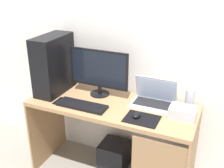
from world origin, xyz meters
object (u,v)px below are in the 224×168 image
object	(u,v)px
laptop	(154,99)
cell_phone	(60,101)
monitor	(99,71)
mouse_left	(137,115)
keyboard	(82,105)
speaker	(190,100)
projector	(183,113)
subwoofer	(114,155)
pc_tower	(54,65)

from	to	relation	value
laptop	cell_phone	bearing A→B (deg)	-159.34
monitor	laptop	world-z (taller)	monitor
mouse_left	cell_phone	xyz separation A→B (m)	(-0.68, -0.02, -0.02)
monitor	keyboard	size ratio (longest dim) A/B	1.28
laptop	cell_phone	xyz separation A→B (m)	(-0.74, -0.28, -0.04)
speaker	projector	bearing A→B (deg)	-97.13
cell_phone	subwoofer	bearing A→B (deg)	33.65
mouse_left	speaker	bearing A→B (deg)	40.53
laptop	keyboard	xyz separation A→B (m)	(-0.52, -0.28, -0.03)
pc_tower	cell_phone	world-z (taller)	pc_tower
monitor	laptop	bearing A→B (deg)	2.27
monitor	subwoofer	bearing A→B (deg)	1.11
speaker	projector	xyz separation A→B (m)	(-0.02, -0.16, -0.04)
mouse_left	cell_phone	bearing A→B (deg)	-178.67
keyboard	speaker	bearing A→B (deg)	21.11
laptop	subwoofer	xyz separation A→B (m)	(-0.35, -0.02, -0.66)
pc_tower	subwoofer	xyz separation A→B (m)	(0.55, 0.10, -0.88)
laptop	subwoofer	size ratio (longest dim) A/B	1.35
keyboard	pc_tower	bearing A→B (deg)	155.45
pc_tower	projector	xyz separation A→B (m)	(1.16, -0.02, -0.21)
pc_tower	speaker	world-z (taller)	pc_tower
subwoofer	cell_phone	bearing A→B (deg)	-146.35
keyboard	subwoofer	distance (m)	0.71
projector	keyboard	world-z (taller)	projector
monitor	cell_phone	world-z (taller)	monitor
keyboard	subwoofer	size ratio (longest dim) A/B	1.62
pc_tower	speaker	size ratio (longest dim) A/B	3.01
speaker	keyboard	distance (m)	0.87
cell_phone	subwoofer	world-z (taller)	cell_phone
projector	laptop	bearing A→B (deg)	153.83
mouse_left	subwoofer	distance (m)	0.74
keyboard	subwoofer	bearing A→B (deg)	56.42
keyboard	cell_phone	distance (m)	0.22
monitor	speaker	xyz separation A→B (m)	(0.78, 0.05, -0.14)
speaker	projector	world-z (taller)	speaker
mouse_left	subwoofer	xyz separation A→B (m)	(-0.29, 0.25, -0.64)
speaker	subwoofer	size ratio (longest dim) A/B	0.66
monitor	mouse_left	distance (m)	0.54
subwoofer	keyboard	bearing A→B (deg)	-123.58
mouse_left	subwoofer	bearing A→B (deg)	139.70
projector	mouse_left	size ratio (longest dim) A/B	2.08
laptop	cell_phone	distance (m)	0.79
keyboard	mouse_left	distance (m)	0.47
cell_phone	pc_tower	bearing A→B (deg)	133.13
pc_tower	keyboard	bearing A→B (deg)	-24.55
speaker	subwoofer	xyz separation A→B (m)	(-0.63, -0.05, -0.70)
mouse_left	cell_phone	world-z (taller)	mouse_left
laptop	keyboard	distance (m)	0.59
projector	keyboard	distance (m)	0.80
monitor	projector	world-z (taller)	monitor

